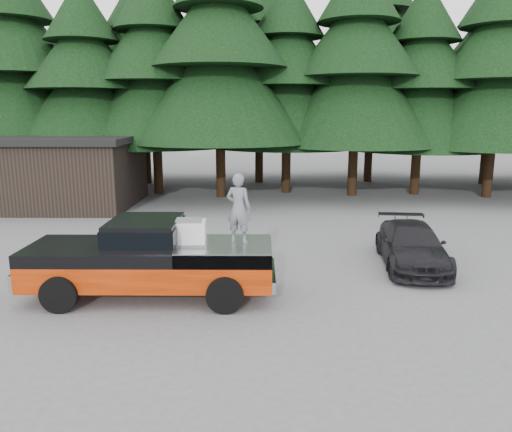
{
  "coord_description": "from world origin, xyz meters",
  "views": [
    {
      "loc": [
        1.05,
        -11.55,
        4.42
      ],
      "look_at": [
        0.96,
        0.0,
        1.99
      ],
      "focal_mm": 35.0,
      "sensor_mm": 36.0,
      "label": 1
    }
  ],
  "objects_px": {
    "air_compressor": "(189,233)",
    "parked_car": "(412,245)",
    "man_on_bed": "(239,208)",
    "utility_building": "(49,171)",
    "pickup_truck": "(151,270)"
  },
  "relations": [
    {
      "from": "air_compressor",
      "to": "parked_car",
      "type": "bearing_deg",
      "value": 20.23
    },
    {
      "from": "air_compressor",
      "to": "man_on_bed",
      "type": "bearing_deg",
      "value": 6.2
    },
    {
      "from": "man_on_bed",
      "to": "utility_building",
      "type": "bearing_deg",
      "value": -32.15
    },
    {
      "from": "parked_car",
      "to": "utility_building",
      "type": "relative_size",
      "value": 0.5
    },
    {
      "from": "pickup_truck",
      "to": "parked_car",
      "type": "relative_size",
      "value": 1.43
    },
    {
      "from": "air_compressor",
      "to": "man_on_bed",
      "type": "height_order",
      "value": "man_on_bed"
    },
    {
      "from": "air_compressor",
      "to": "parked_car",
      "type": "relative_size",
      "value": 0.19
    },
    {
      "from": "pickup_truck",
      "to": "man_on_bed",
      "type": "xyz_separation_m",
      "value": [
        2.12,
        0.13,
        1.5
      ]
    },
    {
      "from": "air_compressor",
      "to": "parked_car",
      "type": "distance_m",
      "value": 6.68
    },
    {
      "from": "pickup_truck",
      "to": "utility_building",
      "type": "xyz_separation_m",
      "value": [
        -7.43,
        12.07,
        1.0
      ]
    },
    {
      "from": "pickup_truck",
      "to": "air_compressor",
      "type": "relative_size",
      "value": 7.64
    },
    {
      "from": "man_on_bed",
      "to": "utility_building",
      "type": "distance_m",
      "value": 15.29
    },
    {
      "from": "parked_car",
      "to": "utility_building",
      "type": "height_order",
      "value": "utility_building"
    },
    {
      "from": "man_on_bed",
      "to": "utility_building",
      "type": "xyz_separation_m",
      "value": [
        -9.55,
        11.94,
        -0.5
      ]
    },
    {
      "from": "air_compressor",
      "to": "utility_building",
      "type": "distance_m",
      "value": 14.74
    }
  ]
}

